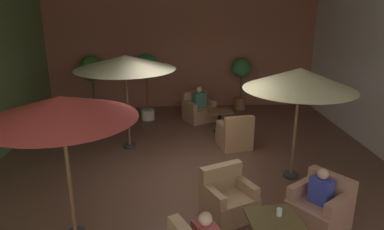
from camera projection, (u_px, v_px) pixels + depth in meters
ground_plane at (194, 174)px, 7.78m from camera, size 9.08×10.38×0.02m
wall_back_brick at (183, 48)px, 12.05m from camera, size 9.08×0.08×4.04m
cafe_table_front_left at (274, 228)px, 5.15m from camera, size 0.79×0.79×0.62m
armchair_front_left_south at (320, 208)px, 5.90m from camera, size 1.11×1.11×0.86m
armchair_front_left_west at (228, 199)px, 6.21m from camera, size 1.01×0.99×0.85m
cafe_table_front_right at (220, 116)px, 10.10m from camera, size 0.70×0.70×0.62m
armchair_front_right_north at (235, 135)px, 9.07m from camera, size 0.87×0.91×0.89m
armchair_front_right_east at (198, 110)px, 11.11m from camera, size 1.06×1.04×0.87m
patio_umbrella_tall_red at (125, 63)px, 8.50m from camera, size 2.41×2.41×2.33m
patio_umbrella_center_beige at (300, 79)px, 6.99m from camera, size 2.20×2.20×2.32m
patio_umbrella_near_wall at (61, 109)px, 5.07m from camera, size 2.16×2.16×2.30m
potted_tree_left_corner at (92, 74)px, 11.56m from camera, size 0.80×0.80×1.86m
potted_tree_mid_left at (146, 72)px, 10.81m from camera, size 0.76×0.76×2.04m
potted_tree_mid_right at (241, 74)px, 11.98m from camera, size 0.65×0.65×1.73m
patron_blue_shirt at (321, 188)px, 5.76m from camera, size 0.37×0.40×0.60m
patron_by_window at (199, 99)px, 10.96m from camera, size 0.46×0.39×0.65m
iced_drink_cup at (279, 212)px, 5.18m from camera, size 0.08×0.08×0.11m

